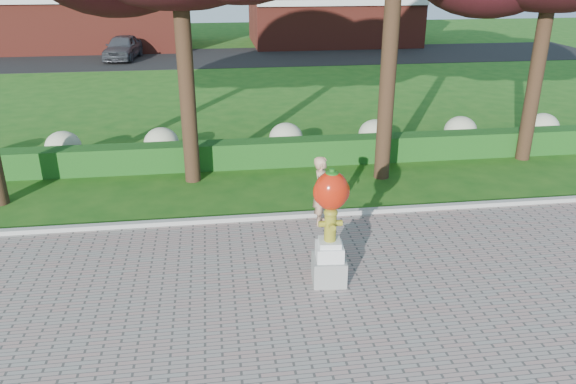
% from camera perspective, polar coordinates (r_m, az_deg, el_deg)
% --- Properties ---
extents(ground, '(100.00, 100.00, 0.00)m').
position_cam_1_polar(ground, '(11.25, 0.20, -9.38)').
color(ground, '#1A5014').
rests_on(ground, ground).
extents(curb, '(40.00, 0.18, 0.15)m').
position_cam_1_polar(curb, '(13.84, -1.54, -2.58)').
color(curb, '#ADADA5').
rests_on(curb, ground).
extents(lawn_hedge, '(24.00, 0.70, 0.80)m').
position_cam_1_polar(lawn_hedge, '(17.42, -3.03, 3.95)').
color(lawn_hedge, '#164D16').
rests_on(lawn_hedge, ground).
extents(hydrangea_row, '(20.10, 1.10, 0.99)m').
position_cam_1_polar(hydrangea_row, '(18.37, -1.54, 5.46)').
color(hydrangea_row, '#9DA57E').
rests_on(hydrangea_row, ground).
extents(street, '(50.00, 8.00, 0.02)m').
position_cam_1_polar(street, '(37.94, -5.90, 13.46)').
color(street, black).
rests_on(street, ground).
extents(hydrant_sculpture, '(0.70, 0.70, 2.38)m').
position_cam_1_polar(hydrant_sculpture, '(10.71, 4.33, -3.25)').
color(hydrant_sculpture, gray).
rests_on(hydrant_sculpture, walkway).
extents(woman, '(0.57, 0.71, 1.70)m').
position_cam_1_polar(woman, '(13.30, 3.44, 0.15)').
color(woman, tan).
rests_on(woman, walkway).
extents(parked_car, '(2.32, 4.65, 1.52)m').
position_cam_1_polar(parked_car, '(38.29, -16.45, 13.94)').
color(parked_car, '#42444A').
rests_on(parked_car, street).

